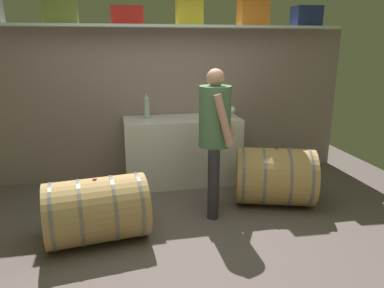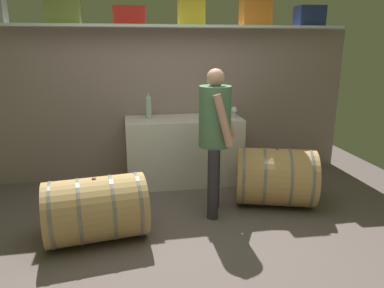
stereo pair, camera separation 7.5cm
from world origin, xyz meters
TOP-DOWN VIEW (x-y plane):
  - ground_plane at (0.00, 0.51)m, footprint 6.25×7.26m
  - back_wall_panel at (0.00, 2.03)m, footprint 5.05×0.10m
  - high_shelf_board at (0.00, 1.88)m, footprint 4.64×0.40m
  - toolcase_olive at (-1.13, 1.88)m, footprint 0.38×0.30m
  - toolcase_red at (-0.39, 1.88)m, footprint 0.38×0.22m
  - toolcase_yellow at (0.37, 1.88)m, footprint 0.32×0.20m
  - toolcase_orange at (1.19, 1.88)m, footprint 0.37×0.28m
  - toolcase_navy at (1.93, 1.88)m, footprint 0.36×0.30m
  - work_cabinet at (0.23, 1.67)m, footprint 1.45×0.60m
  - wine_bottle_clear at (-0.20, 1.75)m, footprint 0.07×0.07m
  - wine_glass at (0.86, 1.57)m, footprint 0.08×0.08m
  - wine_barrel_near at (-0.78, 0.38)m, footprint 0.96×0.70m
  - wine_barrel_far at (1.12, 0.80)m, footprint 0.99×0.85m
  - winemaker_pouring at (0.40, 0.72)m, footprint 0.43×0.49m

SIDE VIEW (x-z plane):
  - ground_plane at x=0.00m, z-range -0.02..0.00m
  - wine_barrel_near at x=-0.78m, z-range 0.00..0.60m
  - wine_barrel_far at x=1.12m, z-range 0.00..0.65m
  - work_cabinet at x=0.23m, z-range 0.00..0.85m
  - winemaker_pouring at x=0.40m, z-range 0.17..1.69m
  - wine_glass at x=0.86m, z-range 0.87..1.02m
  - back_wall_panel at x=0.00m, z-range 0.00..1.94m
  - wine_bottle_clear at x=-0.20m, z-range 0.83..1.15m
  - high_shelf_board at x=0.00m, z-range 1.94..1.97m
  - toolcase_red at x=-0.39m, z-range 1.97..2.18m
  - toolcase_navy at x=1.93m, z-range 1.97..2.22m
  - toolcase_yellow at x=0.37m, z-range 1.97..2.27m
  - toolcase_olive at x=-1.13m, z-range 1.97..2.30m
  - toolcase_orange at x=1.19m, z-range 1.97..2.31m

